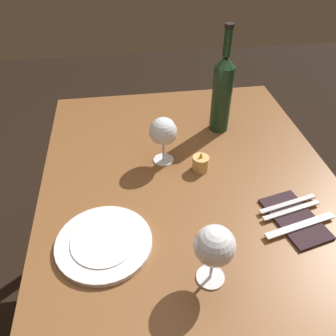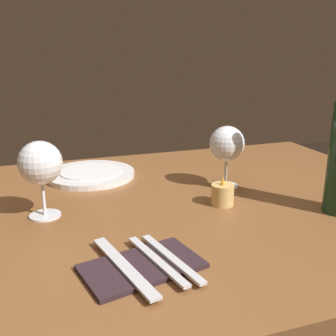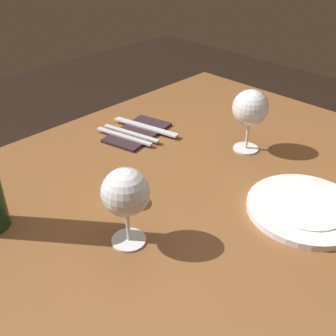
# 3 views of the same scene
# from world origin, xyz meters

# --- Properties ---
(dining_table) EXTENTS (1.30, 0.90, 0.74)m
(dining_table) POSITION_xyz_m (0.00, 0.00, 0.65)
(dining_table) COLOR brown
(dining_table) RESTS_ON ground
(wine_glass_left) EXTENTS (0.09, 0.09, 0.16)m
(wine_glass_left) POSITION_xyz_m (-0.18, -0.07, 0.85)
(wine_glass_left) COLOR white
(wine_glass_left) RESTS_ON dining_table
(wine_glass_right) EXTENTS (0.09, 0.09, 0.16)m
(wine_glass_right) POSITION_xyz_m (0.26, -0.02, 0.85)
(wine_glass_right) COLOR white
(wine_glass_right) RESTS_ON dining_table
(votive_candle) EXTENTS (0.05, 0.05, 0.07)m
(votive_candle) POSITION_xyz_m (-0.12, 0.04, 0.76)
(votive_candle) COLOR #DBB266
(votive_candle) RESTS_ON dining_table
(dinner_plate) EXTENTS (0.24, 0.24, 0.02)m
(dinner_plate) POSITION_xyz_m (0.13, -0.26, 0.75)
(dinner_plate) COLOR white
(dinner_plate) RESTS_ON dining_table
(folded_napkin) EXTENTS (0.21, 0.15, 0.01)m
(folded_napkin) POSITION_xyz_m (0.12, 0.25, 0.74)
(folded_napkin) COLOR #2D1E23
(folded_napkin) RESTS_ON dining_table
(fork_inner) EXTENTS (0.05, 0.18, 0.00)m
(fork_inner) POSITION_xyz_m (0.10, 0.25, 0.75)
(fork_inner) COLOR silver
(fork_inner) RESTS_ON folded_napkin
(fork_outer) EXTENTS (0.05, 0.18, 0.00)m
(fork_outer) POSITION_xyz_m (0.07, 0.25, 0.75)
(fork_outer) COLOR silver
(fork_outer) RESTS_ON folded_napkin
(table_knife) EXTENTS (0.07, 0.21, 0.00)m
(table_knife) POSITION_xyz_m (0.15, 0.25, 0.75)
(table_knife) COLOR silver
(table_knife) RESTS_ON folded_napkin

